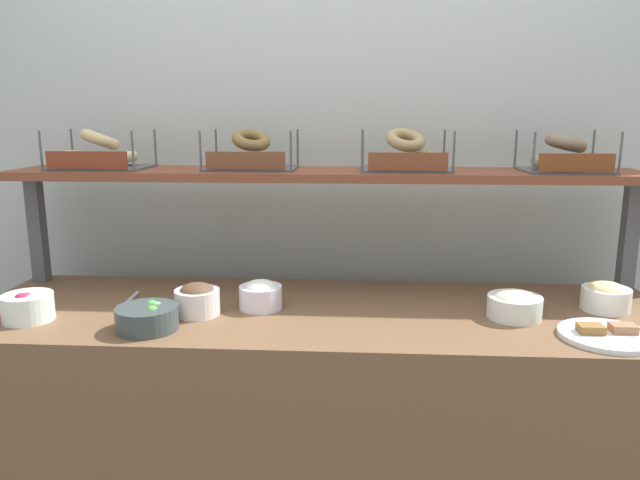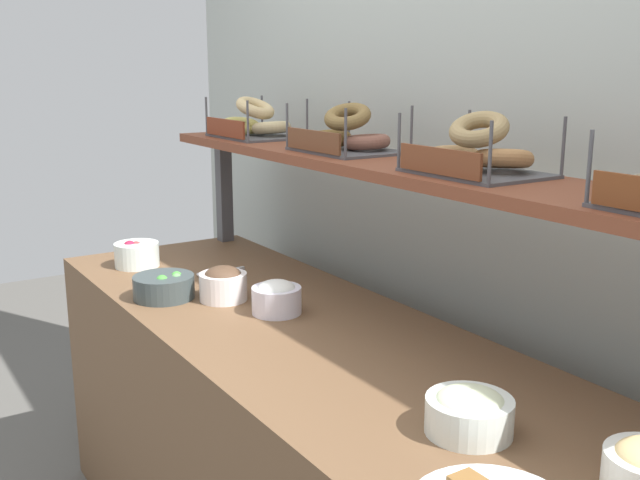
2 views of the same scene
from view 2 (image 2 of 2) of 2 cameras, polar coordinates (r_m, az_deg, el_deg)
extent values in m
cube|color=#AEB7AF|center=(2.19, 11.73, 4.35)|extent=(3.48, 0.06, 2.40)
cube|color=brown|center=(2.13, -0.50, -17.96)|extent=(2.28, 0.70, 0.85)
cube|color=#4C4C51|center=(2.94, -7.40, 3.78)|extent=(0.05, 0.05, 0.40)
cube|color=brown|center=(2.00, 6.04, 5.58)|extent=(2.24, 0.32, 0.03)
cylinder|color=white|center=(2.09, -3.30, -4.64)|extent=(0.14, 0.14, 0.08)
ellipsoid|color=white|center=(2.08, -3.31, -3.81)|extent=(0.11, 0.11, 0.05)
cylinder|color=white|center=(2.64, -13.94, -1.10)|extent=(0.15, 0.15, 0.08)
sphere|color=#A53939|center=(2.63, -13.98, -0.49)|extent=(0.04, 0.04, 0.04)
sphere|color=#952257|center=(2.64, -14.12, -0.48)|extent=(0.03, 0.03, 0.03)
sphere|color=#A41E3C|center=(2.63, -14.47, -0.53)|extent=(0.05, 0.05, 0.05)
cylinder|color=white|center=(2.22, -7.47, -3.59)|extent=(0.14, 0.14, 0.08)
ellipsoid|color=brown|center=(2.21, -7.50, -2.73)|extent=(0.11, 0.11, 0.06)
cylinder|color=#3A4546|center=(2.27, -11.95, -3.56)|extent=(0.18, 0.18, 0.07)
sphere|color=green|center=(2.27, -11.00, -2.83)|extent=(0.04, 0.04, 0.04)
sphere|color=#65A75C|center=(2.25, -11.00, -2.96)|extent=(0.03, 0.03, 0.03)
sphere|color=green|center=(2.24, -12.08, -3.14)|extent=(0.04, 0.04, 0.04)
cylinder|color=white|center=(1.46, 11.42, -13.15)|extent=(0.17, 0.17, 0.07)
ellipsoid|color=beige|center=(1.45, 11.48, -12.11)|extent=(0.13, 0.13, 0.05)
cube|color=#B7B7BC|center=(2.51, -7.28, -2.37)|extent=(0.02, 0.14, 0.01)
ellipsoid|color=#B7B7BC|center=(2.47, -9.10, -2.65)|extent=(0.04, 0.03, 0.01)
cube|color=#4C4C51|center=(2.67, -4.97, 7.96)|extent=(0.34, 0.24, 0.01)
cylinder|color=#4C4C51|center=(2.76, -8.75, 9.40)|extent=(0.01, 0.01, 0.14)
cylinder|color=#4C4C51|center=(2.47, -5.59, 9.05)|extent=(0.01, 0.01, 0.14)
cylinder|color=#4C4C51|center=(2.87, -4.50, 9.65)|extent=(0.01, 0.01, 0.14)
cylinder|color=#4C4C51|center=(2.59, -1.00, 9.29)|extent=(0.01, 0.01, 0.14)
cube|color=maroon|center=(2.62, -7.33, 8.58)|extent=(0.29, 0.01, 0.06)
torus|color=tan|center=(2.71, -6.15, 8.77)|extent=(0.14, 0.14, 0.06)
torus|color=tan|center=(2.64, -3.77, 8.64)|extent=(0.15, 0.14, 0.06)
torus|color=tan|center=(2.67, -5.02, 10.12)|extent=(0.19, 0.19, 0.09)
cube|color=#4C4C51|center=(2.21, 2.11, 6.90)|extent=(0.32, 0.24, 0.01)
cylinder|color=#4C4C51|center=(2.28, -2.55, 8.74)|extent=(0.01, 0.01, 0.14)
cylinder|color=#4C4C51|center=(2.02, 1.99, 8.15)|extent=(0.01, 0.01, 0.14)
cylinder|color=#4C4C51|center=(2.40, 2.25, 8.98)|extent=(0.01, 0.01, 0.14)
cylinder|color=#4C4C51|center=(2.15, 7.07, 8.39)|extent=(0.01, 0.01, 0.14)
cube|color=brown|center=(2.14, -0.53, 7.66)|extent=(0.27, 0.01, 0.06)
torus|color=brown|center=(2.24, 0.65, 7.80)|extent=(0.16, 0.16, 0.06)
torus|color=brown|center=(2.19, 3.63, 7.57)|extent=(0.19, 0.19, 0.05)
torus|color=brown|center=(2.21, 2.14, 9.49)|extent=(0.19, 0.20, 0.09)
cube|color=#4C4C51|center=(1.79, 12.00, 5.08)|extent=(0.31, 0.24, 0.01)
cylinder|color=#4C4C51|center=(1.81, 6.12, 7.52)|extent=(0.01, 0.01, 0.14)
cylinder|color=#4C4C51|center=(1.59, 12.99, 6.46)|extent=(0.01, 0.01, 0.14)
cylinder|color=#4C4C51|center=(1.97, 11.39, 7.78)|extent=(0.01, 0.01, 0.14)
cylinder|color=#4C4C51|center=(1.76, 18.25, 6.77)|extent=(0.01, 0.01, 0.14)
cube|color=brown|center=(1.70, 9.17, 6.02)|extent=(0.27, 0.01, 0.06)
torus|color=#AD8353|center=(1.80, 10.14, 6.25)|extent=(0.20, 0.20, 0.06)
torus|color=#AB7647|center=(1.78, 13.95, 6.10)|extent=(0.20, 0.20, 0.06)
torus|color=#9F8255|center=(1.78, 12.16, 8.35)|extent=(0.18, 0.19, 0.09)
cylinder|color=#4C4C51|center=(1.42, 20.05, 5.18)|extent=(0.01, 0.01, 0.14)
camera|label=1|loc=(1.66, -64.46, 3.86)|focal=33.21mm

